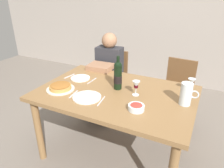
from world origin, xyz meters
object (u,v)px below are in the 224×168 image
at_px(baked_tart, 60,87).
at_px(wine_glass_left_diner, 191,83).
at_px(dinner_plate_left_setting, 87,97).
at_px(dinner_plate_right_setting, 80,78).
at_px(chair_right, 177,89).
at_px(salad_bowl, 136,107).
at_px(dining_table, 116,100).
at_px(chair_left, 113,77).
at_px(diner_left, 106,75).
at_px(water_pitcher, 186,95).
at_px(wine_glass_right_diner, 136,85).
at_px(wine_bottle, 118,75).

xyz_separation_m(baked_tart, wine_glass_left_diner, (1.16, 0.52, 0.07)).
relative_size(dinner_plate_left_setting, dinner_plate_right_setting, 1.23).
relative_size(dinner_plate_right_setting, chair_right, 0.25).
distance_m(salad_bowl, dinner_plate_right_setting, 0.86).
bearing_deg(dining_table, chair_right, 62.59).
height_order(dining_table, chair_right, chair_right).
height_order(dining_table, chair_left, chair_left).
bearing_deg(dinner_plate_right_setting, salad_bowl, -24.00).
xyz_separation_m(salad_bowl, diner_left, (-0.74, 0.88, -0.17)).
relative_size(baked_tart, diner_left, 0.24).
distance_m(dinner_plate_right_setting, diner_left, 0.55).
xyz_separation_m(salad_bowl, chair_right, (0.16, 1.12, -0.29)).
height_order(baked_tart, dinner_plate_left_setting, baked_tart).
bearing_deg(dining_table, baked_tart, -158.52).
bearing_deg(water_pitcher, chair_left, 142.54).
relative_size(dinner_plate_right_setting, diner_left, 0.18).
height_order(dinner_plate_left_setting, dinner_plate_right_setting, same).
bearing_deg(diner_left, water_pitcher, 148.19).
bearing_deg(water_pitcher, dinner_plate_left_setting, -161.64).
relative_size(dining_table, dinner_plate_left_setting, 5.71).
distance_m(water_pitcher, wine_glass_right_diner, 0.44).
distance_m(dining_table, chair_right, 1.01).
bearing_deg(wine_bottle, chair_left, 118.69).
height_order(wine_glass_right_diner, chair_left, wine_glass_right_diner).
height_order(salad_bowl, chair_right, chair_right).
xyz_separation_m(dinner_plate_left_setting, dinner_plate_right_setting, (-0.31, 0.35, 0.00)).
distance_m(water_pitcher, wine_glass_left_diner, 0.28).
bearing_deg(salad_bowl, wine_bottle, 135.38).
relative_size(baked_tart, wine_glass_left_diner, 2.03).
relative_size(baked_tart, chair_right, 0.32).
distance_m(dining_table, baked_tart, 0.56).
bearing_deg(salad_bowl, dining_table, 141.69).
bearing_deg(chair_left, dinner_plate_right_setting, 84.50).
xyz_separation_m(baked_tart, chair_right, (0.97, 1.08, -0.29)).
height_order(baked_tart, wine_glass_left_diner, wine_glass_left_diner).
distance_m(water_pitcher, dinner_plate_left_setting, 0.87).
relative_size(salad_bowl, wine_glass_right_diner, 0.95).
xyz_separation_m(wine_glass_right_diner, chair_right, (0.26, 0.86, -0.37)).
distance_m(wine_bottle, diner_left, 0.77).
bearing_deg(diner_left, chair_left, -90.47).
bearing_deg(chair_left, dinner_plate_left_setting, 100.90).
height_order(salad_bowl, dinner_plate_left_setting, salad_bowl).
distance_m(dinner_plate_left_setting, diner_left, 0.93).
relative_size(wine_bottle, baked_tart, 1.23).
bearing_deg(wine_glass_left_diner, chair_right, 108.76).
bearing_deg(chair_left, baked_tart, 84.18).
xyz_separation_m(baked_tart, dinner_plate_right_setting, (0.02, 0.32, -0.02)).
relative_size(water_pitcher, dinner_plate_left_setting, 0.76).
height_order(diner_left, chair_right, diner_left).
bearing_deg(salad_bowl, dinner_plate_left_setting, 179.95).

